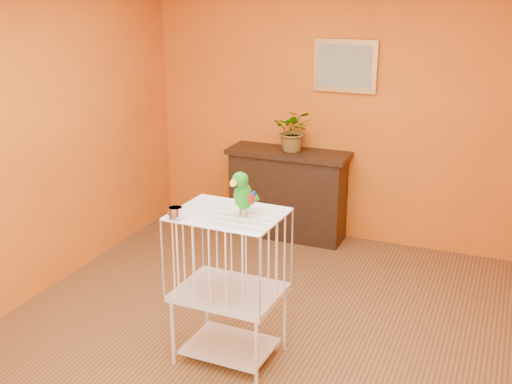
% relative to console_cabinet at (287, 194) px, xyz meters
% --- Properties ---
extents(ground, '(4.50, 4.50, 0.00)m').
position_rel_console_cabinet_xyz_m(ground, '(0.50, -2.03, -0.46)').
color(ground, brown).
rests_on(ground, ground).
extents(room_shell, '(4.50, 4.50, 4.50)m').
position_rel_console_cabinet_xyz_m(room_shell, '(0.50, -2.03, 1.13)').
color(room_shell, orange).
rests_on(room_shell, ground).
extents(console_cabinet, '(1.23, 0.44, 0.91)m').
position_rel_console_cabinet_xyz_m(console_cabinet, '(0.00, 0.00, 0.00)').
color(console_cabinet, black).
rests_on(console_cabinet, ground).
extents(potted_plant, '(0.47, 0.50, 0.33)m').
position_rel_console_cabinet_xyz_m(potted_plant, '(0.05, -0.05, 0.62)').
color(potted_plant, '#26722D').
rests_on(potted_plant, console_cabinet).
extents(framed_picture, '(0.62, 0.04, 0.50)m').
position_rel_console_cabinet_xyz_m(framed_picture, '(0.50, 0.18, 1.29)').
color(framed_picture, '#AC7C3D').
rests_on(framed_picture, room_shell).
extents(birdcage, '(0.72, 0.56, 1.08)m').
position_rel_console_cabinet_xyz_m(birdcage, '(0.40, -2.28, 0.10)').
color(birdcage, silver).
rests_on(birdcage, ground).
extents(feed_cup, '(0.10, 0.10, 0.07)m').
position_rel_console_cabinet_xyz_m(feed_cup, '(0.12, -2.49, 0.66)').
color(feed_cup, silver).
rests_on(feed_cup, birdcage).
extents(parrot, '(0.16, 0.27, 0.30)m').
position_rel_console_cabinet_xyz_m(parrot, '(0.50, -2.27, 0.78)').
color(parrot, '#59544C').
rests_on(parrot, birdcage).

